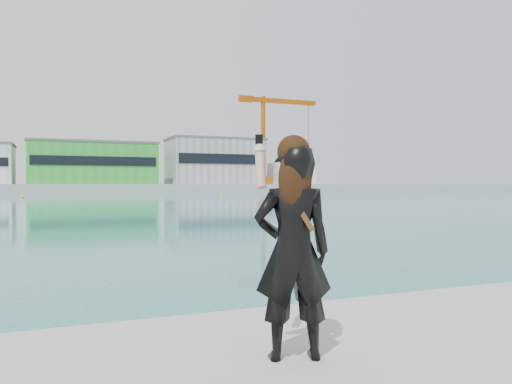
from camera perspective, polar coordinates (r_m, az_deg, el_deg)
far_quay at (r=133.68m, az=-21.60°, el=0.42°), size 320.00×40.00×2.00m
warehouse_green at (r=132.09m, az=-18.13°, el=3.15°), size 30.60×16.36×10.50m
warehouse_grey_right at (r=138.16m, az=-4.75°, el=3.51°), size 25.50×15.35×12.50m
ancillary_shed at (r=144.39m, az=3.85°, el=2.10°), size 12.00×10.00×6.00m
dock_crane at (r=137.65m, az=1.28°, el=6.36°), size 23.00×4.00×24.00m
flagpole_right at (r=126.95m, az=-11.54°, el=2.94°), size 1.28×0.16×8.00m
buoy_near at (r=90.44m, az=-3.87°, el=-0.37°), size 0.50×0.50×0.50m
buoy_far at (r=80.21m, az=-25.13°, el=-0.62°), size 0.50×0.50×0.50m
woman at (r=3.59m, az=4.24°, el=-6.03°), size 0.63×0.50×1.62m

